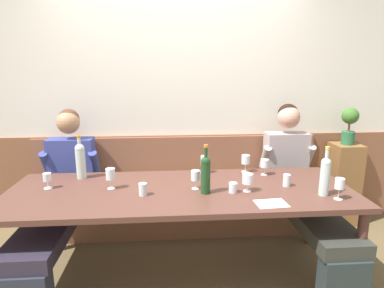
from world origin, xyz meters
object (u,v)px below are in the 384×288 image
at_px(wine_glass_mid_right, 47,178).
at_px(water_tumbler_center, 287,180).
at_px(water_tumbler_right, 233,188).
at_px(wine_bottle_clear_water, 81,160).
at_px(wine_glass_near_bucket, 246,160).
at_px(person_center_left_seat, 60,192).
at_px(wine_bottle_green_tall, 206,173).
at_px(wine_glass_center_front, 248,180).
at_px(wine_glass_center_rear, 195,176).
at_px(wine_glass_by_bottle, 265,164).
at_px(dining_table, 181,197).
at_px(water_tumbler_left, 143,189).
at_px(wine_glass_left_end, 111,175).
at_px(wine_glass_mid_left, 204,162).
at_px(wine_glass_right_end, 340,185).
at_px(wine_bottle_amber_mid, 325,175).
at_px(person_right_seat, 300,183).
at_px(potted_plant, 349,123).
at_px(wall_bench, 178,204).

bearing_deg(wine_glass_mid_right, water_tumbler_center, -2.88).
height_order(wine_glass_mid_right, water_tumbler_right, wine_glass_mid_right).
xyz_separation_m(wine_bottle_clear_water, wine_glass_near_bucket, (1.40, 0.05, -0.05)).
bearing_deg(person_center_left_seat, wine_bottle_green_tall, -19.65).
bearing_deg(wine_glass_center_front, wine_glass_center_rear, 168.47).
bearing_deg(person_center_left_seat, wine_glass_by_bottle, -1.67).
relative_size(dining_table, water_tumbler_left, 28.87).
xyz_separation_m(wine_glass_by_bottle, wine_glass_left_end, (-1.26, -0.23, 0.01)).
relative_size(wine_bottle_green_tall, wine_glass_mid_left, 2.35).
height_order(wine_glass_right_end, water_tumbler_left, wine_glass_right_end).
xyz_separation_m(wine_glass_center_front, water_tumbler_left, (-0.77, -0.02, -0.05)).
bearing_deg(dining_table, person_center_left_seat, 161.99).
relative_size(wine_glass_left_end, water_tumbler_left, 1.78).
relative_size(wine_bottle_clear_water, wine_glass_left_end, 2.26).
distance_m(wine_glass_near_bucket, wine_glass_mid_right, 1.62).
bearing_deg(wine_glass_center_rear, water_tumbler_left, -166.24).
bearing_deg(wine_glass_mid_left, water_tumbler_right, -71.03).
relative_size(wine_bottle_amber_mid, wine_glass_right_end, 2.34).
height_order(person_right_seat, wine_glass_center_front, person_right_seat).
relative_size(wine_glass_near_bucket, potted_plant, 0.41).
height_order(wine_glass_right_end, wine_glass_center_rear, wine_glass_right_end).
xyz_separation_m(wine_glass_right_end, wine_glass_mid_left, (-0.87, 0.65, -0.00)).
bearing_deg(wall_bench, potted_plant, 1.13).
bearing_deg(wine_glass_left_end, water_tumbler_left, -30.88).
xyz_separation_m(wine_glass_right_end, wine_glass_mid_right, (-2.10, 0.37, -0.03)).
distance_m(wine_glass_left_end, water_tumbler_right, 0.92).
distance_m(water_tumbler_left, potted_plant, 2.24).
relative_size(wine_glass_mid_left, water_tumbler_right, 2.07).
distance_m(person_right_seat, wine_glass_mid_right, 2.12).
relative_size(wine_glass_near_bucket, wine_glass_right_end, 1.01).
bearing_deg(person_center_left_seat, wine_bottle_clear_water, -3.75).
relative_size(dining_table, wine_glass_left_end, 16.22).
distance_m(wine_bottle_amber_mid, wine_glass_center_front, 0.55).
bearing_deg(dining_table, potted_plant, 24.21).
bearing_deg(wine_bottle_clear_water, wall_bench, 28.35).
relative_size(wine_bottle_amber_mid, potted_plant, 0.96).
xyz_separation_m(wine_glass_mid_left, water_tumbler_center, (0.60, -0.37, -0.06)).
bearing_deg(wine_bottle_clear_water, wine_glass_left_end, -43.33).
bearing_deg(wine_glass_mid_right, potted_plant, 14.23).
bearing_deg(wine_glass_center_front, person_center_left_seat, 164.56).
relative_size(person_center_left_seat, wine_bottle_clear_water, 3.79).
bearing_deg(wine_glass_left_end, dining_table, -4.92).
relative_size(person_right_seat, wine_glass_mid_left, 8.87).
bearing_deg(wine_glass_mid_right, wine_glass_right_end, -10.03).
relative_size(wine_glass_center_rear, wine_glass_mid_right, 1.21).
bearing_deg(wine_glass_near_bucket, potted_plant, 19.90).
bearing_deg(wine_glass_mid_right, wine_bottle_amber_mid, -8.09).
relative_size(wine_bottle_clear_water, water_tumbler_right, 4.85).
relative_size(person_center_left_seat, person_right_seat, 1.00).
distance_m(water_tumbler_right, water_tumbler_center, 0.45).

